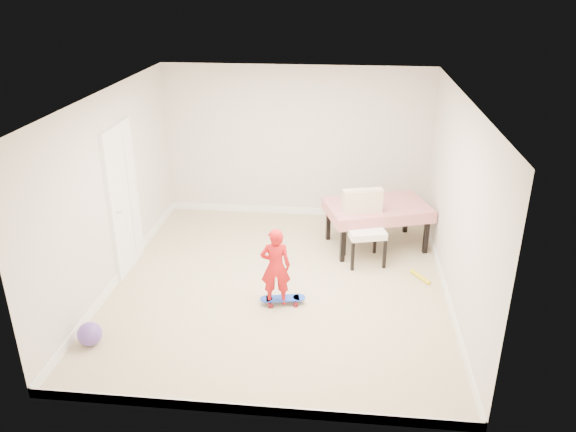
# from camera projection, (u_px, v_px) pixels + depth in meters

# --- Properties ---
(ground) EXTENTS (5.00, 5.00, 0.00)m
(ground) POSITION_uv_depth(u_px,v_px,m) (279.00, 284.00, 7.75)
(ground) COLOR tan
(ground) RESTS_ON ground
(ceiling) EXTENTS (4.50, 5.00, 0.04)m
(ceiling) POSITION_uv_depth(u_px,v_px,m) (278.00, 98.00, 6.71)
(ceiling) COLOR white
(ceiling) RESTS_ON wall_back
(wall_back) EXTENTS (4.50, 0.04, 2.60)m
(wall_back) POSITION_uv_depth(u_px,v_px,m) (296.00, 143.00, 9.49)
(wall_back) COLOR beige
(wall_back) RESTS_ON ground
(wall_front) EXTENTS (4.50, 0.04, 2.60)m
(wall_front) POSITION_uv_depth(u_px,v_px,m) (245.00, 300.00, 4.96)
(wall_front) COLOR beige
(wall_front) RESTS_ON ground
(wall_left) EXTENTS (0.04, 5.00, 2.60)m
(wall_left) POSITION_uv_depth(u_px,v_px,m) (112.00, 190.00, 7.44)
(wall_left) COLOR beige
(wall_left) RESTS_ON ground
(wall_right) EXTENTS (0.04, 5.00, 2.60)m
(wall_right) POSITION_uv_depth(u_px,v_px,m) (456.00, 204.00, 7.01)
(wall_right) COLOR beige
(wall_right) RESTS_ON ground
(door) EXTENTS (0.11, 0.94, 2.11)m
(door) POSITION_uv_depth(u_px,v_px,m) (123.00, 201.00, 7.82)
(door) COLOR white
(door) RESTS_ON ground
(baseboard_back) EXTENTS (4.50, 0.02, 0.12)m
(baseboard_back) POSITION_uv_depth(u_px,v_px,m) (296.00, 210.00, 9.99)
(baseboard_back) COLOR white
(baseboard_back) RESTS_ON ground
(baseboard_front) EXTENTS (4.50, 0.02, 0.12)m
(baseboard_front) POSITION_uv_depth(u_px,v_px,m) (249.00, 409.00, 5.45)
(baseboard_front) COLOR white
(baseboard_front) RESTS_ON ground
(baseboard_left) EXTENTS (0.02, 5.00, 0.12)m
(baseboard_left) POSITION_uv_depth(u_px,v_px,m) (122.00, 272.00, 7.94)
(baseboard_left) COLOR white
(baseboard_left) RESTS_ON ground
(baseboard_right) EXTENTS (0.02, 5.00, 0.12)m
(baseboard_right) POSITION_uv_depth(u_px,v_px,m) (445.00, 289.00, 7.51)
(baseboard_right) COLOR white
(baseboard_right) RESTS_ON ground
(dining_table) EXTENTS (1.73, 1.38, 0.71)m
(dining_table) POSITION_uv_depth(u_px,v_px,m) (376.00, 225.00, 8.70)
(dining_table) COLOR #B82509
(dining_table) RESTS_ON ground
(dining_chair) EXTENTS (0.73, 0.79, 1.07)m
(dining_chair) POSITION_uv_depth(u_px,v_px,m) (365.00, 229.00, 8.15)
(dining_chair) COLOR silver
(dining_chair) RESTS_ON ground
(skateboard) EXTENTS (0.62, 0.32, 0.09)m
(skateboard) POSITION_uv_depth(u_px,v_px,m) (283.00, 301.00, 7.28)
(skateboard) COLOR blue
(skateboard) RESTS_ON ground
(child) EXTENTS (0.41, 0.30, 1.05)m
(child) POSITION_uv_depth(u_px,v_px,m) (276.00, 269.00, 7.06)
(child) COLOR red
(child) RESTS_ON ground
(balloon) EXTENTS (0.28, 0.28, 0.28)m
(balloon) POSITION_uv_depth(u_px,v_px,m) (90.00, 334.00, 6.45)
(balloon) COLOR #6245A6
(balloon) RESTS_ON ground
(foam_toy) EXTENTS (0.27, 0.37, 0.06)m
(foam_toy) POSITION_uv_depth(u_px,v_px,m) (420.00, 277.00, 7.88)
(foam_toy) COLOR yellow
(foam_toy) RESTS_ON ground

